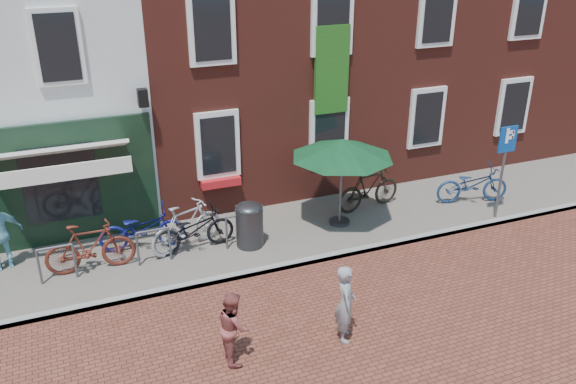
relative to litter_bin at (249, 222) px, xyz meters
name	(u,v)px	position (x,y,z in m)	size (l,w,h in m)	color
ground	(237,280)	(-0.69, -1.17, -0.70)	(80.00, 80.00, 0.00)	brown
sidewalk	(258,238)	(0.31, 0.33, -0.65)	(24.00, 3.00, 0.10)	slate
litter_bin	(249,222)	(0.00, 0.00, 0.00)	(0.63, 0.63, 1.16)	#313133
parking_sign	(505,156)	(6.28, -0.93, 1.07)	(0.50, 0.08, 2.43)	#4C4C4F
parasol	(342,145)	(2.43, 0.23, 1.48)	(2.49, 2.49, 2.32)	#4C4C4F
woman	(345,303)	(0.58, -3.74, 0.06)	(0.55, 0.36, 1.51)	gray
boy	(233,327)	(-1.46, -3.54, -0.03)	(0.65, 0.50, 1.33)	#934440
bicycle_1	(90,247)	(-3.50, 0.21, -0.03)	(0.53, 1.88, 1.13)	#5F2318
bicycle_2	(142,228)	(-2.32, 0.77, -0.09)	(0.68, 1.94, 1.02)	navy
bicycle_3	(186,226)	(-1.38, 0.41, -0.03)	(0.53, 1.88, 1.13)	#A4A4A7
bicycle_4	(193,230)	(-1.25, 0.27, -0.09)	(0.68, 1.94, 1.02)	black
bicycle_5	(369,189)	(3.49, 0.72, -0.03)	(0.53, 1.88, 1.13)	black
bicycle_6	(472,184)	(6.25, 0.06, -0.09)	(0.68, 1.94, 1.02)	navy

